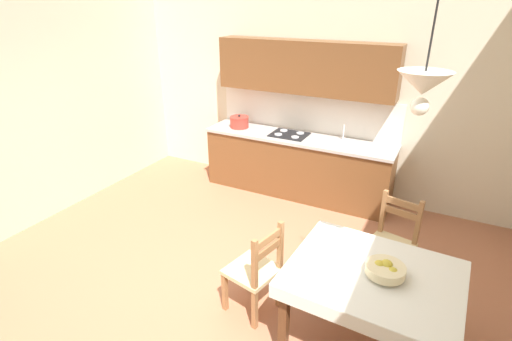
{
  "coord_description": "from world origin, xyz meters",
  "views": [
    {
      "loc": [
        1.75,
        -2.54,
        2.7
      ],
      "look_at": [
        0.19,
        0.49,
        1.19
      ],
      "focal_mm": 27.19,
      "sensor_mm": 36.0,
      "label": 1
    }
  ],
  "objects": [
    {
      "name": "dining_chair_kitchen_side",
      "position": [
        1.47,
        0.99,
        0.44
      ],
      "size": [
        0.5,
        0.5,
        0.93
      ],
      "color": "#D1BC89",
      "rests_on": "ground_plane"
    },
    {
      "name": "fruit_bowl",
      "position": [
        1.53,
        0.04,
        0.81
      ],
      "size": [
        0.3,
        0.3,
        0.12
      ],
      "color": "beige",
      "rests_on": "dining_table"
    },
    {
      "name": "dining_table",
      "position": [
        1.45,
        0.04,
        0.63
      ],
      "size": [
        1.35,
        1.11,
        0.75
      ],
      "color": "#56331C",
      "rests_on": "ground_plane"
    },
    {
      "name": "wall_back",
      "position": [
        0.0,
        2.78,
        2.13
      ],
      "size": [
        6.23,
        0.12,
        4.26
      ],
      "primitive_type": "cube",
      "color": "beige",
      "rests_on": "ground_plane"
    },
    {
      "name": "kitchen_cabinetry",
      "position": [
        -0.13,
        2.45,
        0.86
      ],
      "size": [
        2.75,
        0.63,
        2.2
      ],
      "color": "brown",
      "rests_on": "ground_plane"
    },
    {
      "name": "dining_chair_tv_side",
      "position": [
        0.45,
        -0.02,
        0.44
      ],
      "size": [
        0.5,
        0.5,
        0.93
      ],
      "color": "#D1BC89",
      "rests_on": "ground_plane"
    },
    {
      "name": "pendant_lamp",
      "position": [
        1.58,
        -0.06,
        2.24
      ],
      "size": [
        0.32,
        0.32,
        0.81
      ],
      "color": "black"
    },
    {
      "name": "ground_plane",
      "position": [
        0.0,
        0.0,
        -0.05
      ],
      "size": [
        6.23,
        6.04,
        0.1
      ],
      "primitive_type": "cube",
      "color": "#AD6B4C"
    }
  ]
}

